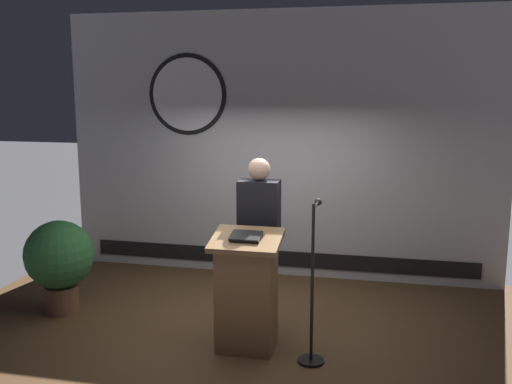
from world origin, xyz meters
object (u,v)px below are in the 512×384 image
speaker_person (259,243)px  potted_plant (59,259)px  microphone_stand (312,307)px  podium (247,292)px

speaker_person → potted_plant: (-2.19, -0.06, -0.29)m
speaker_person → potted_plant: speaker_person is taller
speaker_person → microphone_stand: speaker_person is taller
podium → potted_plant: (-2.18, 0.42, 0.05)m
speaker_person → potted_plant: bearing=-178.5°
speaker_person → potted_plant: 2.21m
speaker_person → microphone_stand: size_ratio=1.20×
podium → microphone_stand: size_ratio=0.78×
microphone_stand → potted_plant: bearing=169.3°
podium → microphone_stand: microphone_stand is taller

